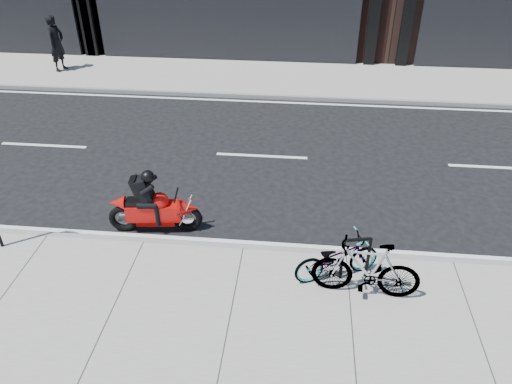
# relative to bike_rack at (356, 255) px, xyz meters

# --- Properties ---
(ground) EXTENTS (120.00, 120.00, 0.00)m
(ground) POSITION_rel_bike_rack_xyz_m (-2.08, 2.60, -0.65)
(ground) COLOR black
(ground) RESTS_ON ground
(sidewalk_near) EXTENTS (60.00, 6.00, 0.13)m
(sidewalk_near) POSITION_rel_bike_rack_xyz_m (-2.08, -2.40, -0.59)
(sidewalk_near) COLOR gray
(sidewalk_near) RESTS_ON ground
(sidewalk_far) EXTENTS (60.00, 3.50, 0.13)m
(sidewalk_far) POSITION_rel_bike_rack_xyz_m (-2.08, 10.35, -0.59)
(sidewalk_far) COLOR gray
(sidewalk_far) RESTS_ON ground
(bike_rack) EXTENTS (0.52, 0.16, 0.89)m
(bike_rack) POSITION_rel_bike_rack_xyz_m (0.00, 0.00, 0.00)
(bike_rack) COLOR black
(bike_rack) RESTS_ON sidewalk_near
(bicycle_front) EXTENTS (1.69, 1.14, 0.84)m
(bicycle_front) POSITION_rel_bike_rack_xyz_m (-0.32, 0.00, -0.10)
(bicycle_front) COLOR gray
(bicycle_front) RESTS_ON sidewalk_near
(bicycle_rear) EXTENTS (1.87, 0.65, 1.10)m
(bicycle_rear) POSITION_rel_bike_rack_xyz_m (0.14, -0.39, 0.03)
(bicycle_rear) COLOR gray
(bicycle_rear) RESTS_ON sidewalk_near
(motorcycle) EXTENTS (1.93, 0.54, 1.44)m
(motorcycle) POSITION_rel_bike_rack_xyz_m (-3.90, 1.20, -0.07)
(motorcycle) COLOR black
(motorcycle) RESTS_ON ground
(pedestrian) EXTENTS (0.60, 0.79, 1.97)m
(pedestrian) POSITION_rel_bike_rack_xyz_m (-10.02, 10.22, 0.46)
(pedestrian) COLOR black
(pedestrian) RESTS_ON sidewalk_far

